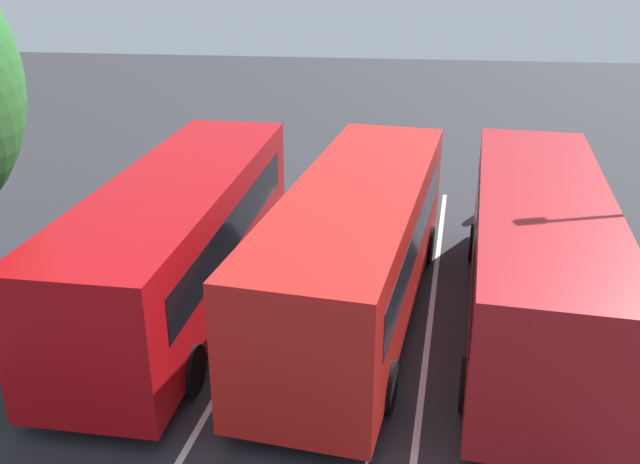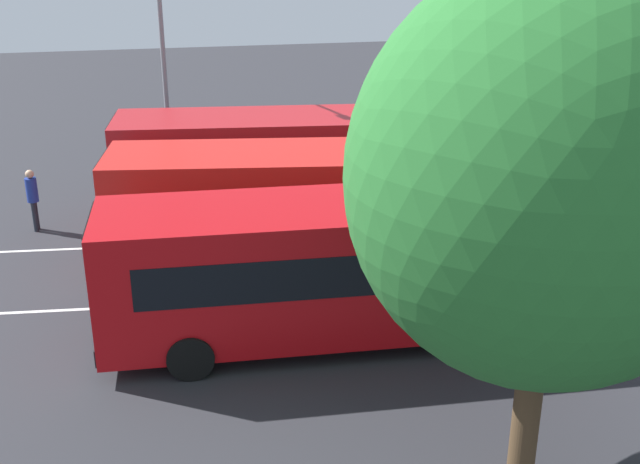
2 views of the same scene
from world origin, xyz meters
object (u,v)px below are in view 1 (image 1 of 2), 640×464
bus_far_left (538,254)px  bus_center_left (357,244)px  pedestrian (497,174)px  bus_center_right (181,236)px

bus_far_left → bus_center_left: same height
bus_far_left → pedestrian: 7.25m
bus_far_left → bus_center_right: same height
bus_center_left → bus_far_left: bearing=-83.4°
bus_center_right → pedestrian: 10.47m
bus_far_left → bus_center_right: size_ratio=1.01×
bus_far_left → bus_center_right: 7.56m
bus_center_right → pedestrian: bearing=-44.7°
bus_center_left → bus_center_right: (-0.00, 3.84, 0.00)m
bus_center_right → pedestrian: (7.15, -7.63, -0.60)m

